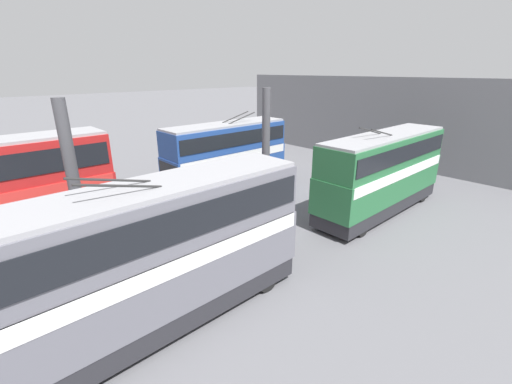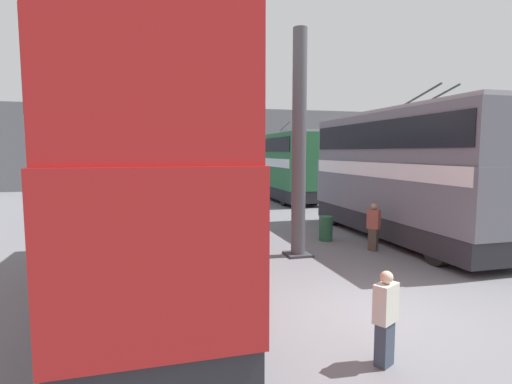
{
  "view_description": "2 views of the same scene",
  "coord_description": "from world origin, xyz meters",
  "px_view_note": "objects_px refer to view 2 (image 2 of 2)",
  "views": [
    {
      "loc": [
        1.63,
        -13.88,
        8.25
      ],
      "look_at": [
        13.11,
        -1.37,
        2.14
      ],
      "focal_mm": 24.0,
      "sensor_mm": 36.0,
      "label": 1
    },
    {
      "loc": [
        -7.26,
        4.75,
        3.43
      ],
      "look_at": [
        8.41,
        0.48,
        1.79
      ],
      "focal_mm": 28.0,
      "sensor_mm": 36.0,
      "label": 2
    }
  ],
  "objects_px": {
    "person_by_right_row": "(231,241)",
    "person_aisle_foreground": "(385,316)",
    "bus_right_near": "(151,168)",
    "person_aisle_midway": "(249,210)",
    "person_by_left_row": "(374,226)",
    "oil_drum": "(326,228)",
    "bus_right_mid": "(149,164)",
    "bus_left_far": "(282,162)",
    "bus_left_near": "(401,167)"
  },
  "relations": [
    {
      "from": "bus_left_near",
      "to": "oil_drum",
      "type": "bearing_deg",
      "value": 77.39
    },
    {
      "from": "bus_left_near",
      "to": "person_by_right_row",
      "type": "height_order",
      "value": "bus_left_near"
    },
    {
      "from": "bus_left_near",
      "to": "bus_right_mid",
      "type": "distance_m",
      "value": 13.54
    },
    {
      "from": "person_aisle_midway",
      "to": "person_aisle_foreground",
      "type": "bearing_deg",
      "value": 24.71
    },
    {
      "from": "person_by_right_row",
      "to": "person_by_left_row",
      "type": "height_order",
      "value": "person_by_right_row"
    },
    {
      "from": "bus_right_mid",
      "to": "person_aisle_foreground",
      "type": "relative_size",
      "value": 5.85
    },
    {
      "from": "bus_right_mid",
      "to": "person_by_right_row",
      "type": "distance_m",
      "value": 12.43
    },
    {
      "from": "person_by_left_row",
      "to": "person_aisle_foreground",
      "type": "xyz_separation_m",
      "value": [
        -6.71,
        3.92,
        -0.06
      ]
    },
    {
      "from": "bus_right_near",
      "to": "person_aisle_midway",
      "type": "xyz_separation_m",
      "value": [
        6.89,
        -4.11,
        -2.14
      ]
    },
    {
      "from": "bus_left_near",
      "to": "person_aisle_midway",
      "type": "height_order",
      "value": "bus_left_near"
    },
    {
      "from": "bus_right_mid",
      "to": "oil_drum",
      "type": "bearing_deg",
      "value": -144.51
    },
    {
      "from": "person_by_left_row",
      "to": "oil_drum",
      "type": "height_order",
      "value": "person_by_left_row"
    },
    {
      "from": "bus_left_far",
      "to": "person_aisle_midway",
      "type": "bearing_deg",
      "value": 154.4
    },
    {
      "from": "bus_left_near",
      "to": "person_aisle_midway",
      "type": "distance_m",
      "value": 6.42
    },
    {
      "from": "person_aisle_midway",
      "to": "person_aisle_foreground",
      "type": "distance_m",
      "value": 11.17
    },
    {
      "from": "bus_left_far",
      "to": "person_aisle_foreground",
      "type": "distance_m",
      "value": 22.93
    },
    {
      "from": "bus_right_mid",
      "to": "person_by_right_row",
      "type": "height_order",
      "value": "bus_right_mid"
    },
    {
      "from": "person_by_right_row",
      "to": "person_by_left_row",
      "type": "distance_m",
      "value": 5.36
    },
    {
      "from": "bus_right_near",
      "to": "bus_right_mid",
      "type": "height_order",
      "value": "bus_right_near"
    },
    {
      "from": "person_by_left_row",
      "to": "person_aisle_foreground",
      "type": "distance_m",
      "value": 7.78
    },
    {
      "from": "bus_right_near",
      "to": "person_aisle_foreground",
      "type": "distance_m",
      "value": 5.97
    },
    {
      "from": "person_aisle_midway",
      "to": "person_aisle_foreground",
      "type": "relative_size",
      "value": 1.11
    },
    {
      "from": "bus_right_near",
      "to": "person_aisle_midway",
      "type": "bearing_deg",
      "value": -30.82
    },
    {
      "from": "bus_right_near",
      "to": "oil_drum",
      "type": "bearing_deg",
      "value": -56.39
    },
    {
      "from": "bus_left_far",
      "to": "person_by_left_row",
      "type": "distance_m",
      "value": 15.6
    },
    {
      "from": "oil_drum",
      "to": "bus_right_mid",
      "type": "bearing_deg",
      "value": 35.49
    },
    {
      "from": "person_aisle_midway",
      "to": "oil_drum",
      "type": "bearing_deg",
      "value": 71.3
    },
    {
      "from": "person_by_left_row",
      "to": "person_aisle_midway",
      "type": "height_order",
      "value": "person_aisle_midway"
    },
    {
      "from": "oil_drum",
      "to": "person_aisle_foreground",
      "type": "bearing_deg",
      "value": 160.72
    },
    {
      "from": "person_by_left_row",
      "to": "bus_right_mid",
      "type": "bearing_deg",
      "value": -89.49
    },
    {
      "from": "bus_left_far",
      "to": "person_by_right_row",
      "type": "height_order",
      "value": "bus_left_far"
    },
    {
      "from": "bus_right_near",
      "to": "oil_drum",
      "type": "height_order",
      "value": "bus_right_near"
    },
    {
      "from": "person_by_left_row",
      "to": "bus_left_far",
      "type": "bearing_deg",
      "value": -130.5
    },
    {
      "from": "bus_left_far",
      "to": "person_by_right_row",
      "type": "bearing_deg",
      "value": 156.42
    },
    {
      "from": "bus_right_near",
      "to": "person_aisle_foreground",
      "type": "height_order",
      "value": "bus_right_near"
    },
    {
      "from": "person_aisle_foreground",
      "to": "oil_drum",
      "type": "distance_m",
      "value": 9.13
    },
    {
      "from": "person_aisle_midway",
      "to": "person_by_right_row",
      "type": "bearing_deg",
      "value": 8.38
    },
    {
      "from": "bus_left_near",
      "to": "person_by_left_row",
      "type": "distance_m",
      "value": 3.02
    },
    {
      "from": "bus_left_far",
      "to": "bus_left_near",
      "type": "bearing_deg",
      "value": 180.0
    },
    {
      "from": "bus_left_far",
      "to": "oil_drum",
      "type": "height_order",
      "value": "bus_left_far"
    },
    {
      "from": "person_by_right_row",
      "to": "person_aisle_foreground",
      "type": "distance_m",
      "value": 5.83
    },
    {
      "from": "person_aisle_midway",
      "to": "bus_right_mid",
      "type": "bearing_deg",
      "value": -120.42
    },
    {
      "from": "bus_right_mid",
      "to": "person_aisle_foreground",
      "type": "distance_m",
      "value": 18.22
    },
    {
      "from": "person_by_left_row",
      "to": "oil_drum",
      "type": "xyz_separation_m",
      "value": [
        1.89,
        0.91,
        -0.4
      ]
    },
    {
      "from": "bus_right_near",
      "to": "person_aisle_midway",
      "type": "distance_m",
      "value": 8.3
    },
    {
      "from": "bus_left_far",
      "to": "oil_drum",
      "type": "xyz_separation_m",
      "value": [
        -13.48,
        2.82,
        -2.25
      ]
    },
    {
      "from": "person_aisle_foreground",
      "to": "oil_drum",
      "type": "xyz_separation_m",
      "value": [
        8.61,
        -3.01,
        -0.34
      ]
    },
    {
      "from": "bus_right_mid",
      "to": "oil_drum",
      "type": "distance_m",
      "value": 11.48
    },
    {
      "from": "bus_left_near",
      "to": "person_aisle_foreground",
      "type": "height_order",
      "value": "bus_left_near"
    },
    {
      "from": "bus_right_near",
      "to": "person_by_right_row",
      "type": "relative_size",
      "value": 6.32
    }
  ]
}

